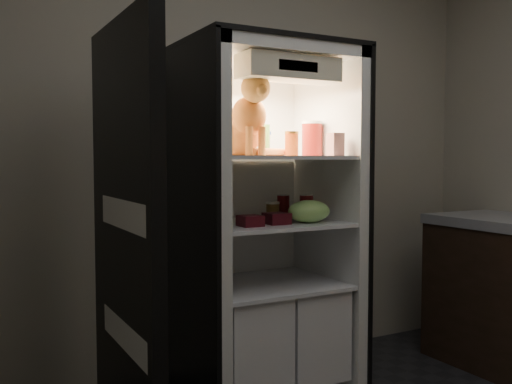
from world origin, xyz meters
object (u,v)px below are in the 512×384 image
Objects in this scene: pepper_jar at (312,139)px; berry_box_right at (277,218)px; soda_can_b at (307,207)px; refrigerator at (262,247)px; salsa_jar at (292,144)px; tabby_cat at (244,123)px; soda_can_a at (283,206)px; mayo_tub at (262,144)px; soda_can_c at (306,207)px; parmesan_shaker at (264,140)px; berry_box_left at (250,221)px; cream_carton at (335,144)px; grape_bag at (309,211)px; condiment_jar at (273,211)px.

pepper_jar is 1.69× the size of berry_box_right.
refrigerator is at bearing 166.66° from soda_can_b.
salsa_jar is at bearing 27.64° from berry_box_right.
tabby_cat reaches higher than soda_can_a.
soda_can_c is (0.17, -0.19, -0.35)m from mayo_tub.
mayo_tub is 0.37m from soda_can_a.
berry_box_left is (-0.21, -0.23, -0.41)m from parmesan_shaker.
pepper_jar is at bearing 25.34° from salsa_jar.
mayo_tub is 1.15× the size of cream_carton.
grape_bag is 2.20× the size of berry_box_left.
soda_can_b is (0.25, -0.06, 0.21)m from refrigerator.
tabby_cat is 0.31m from mayo_tub.
salsa_jar is at bearing -77.49° from mayo_tub.
parmesan_shaker is 0.72× the size of grape_bag.
soda_can_b is at bearing -9.14° from condiment_jar.
soda_can_a reaches higher than soda_can_b.
cream_carton is at bearing -43.75° from refrigerator.
condiment_jar is at bearing -28.16° from refrigerator.
salsa_jar is 1.13× the size of berry_box_right.
tabby_cat reaches higher than soda_can_c.
grape_bag is at bearing -52.97° from refrigerator.
condiment_jar is (-0.12, -0.09, -0.01)m from soda_can_a.
tabby_cat reaches higher than berry_box_left.
parmesan_shaker is 0.43m from soda_can_c.
tabby_cat is at bearing 158.96° from grape_bag.
refrigerator is 13.78× the size of mayo_tub.
cream_carton is (0.26, -0.29, -0.03)m from parmesan_shaker.
parmesan_shaker is 1.69× the size of condiment_jar.
refrigerator is at bearing -119.89° from mayo_tub.
refrigerator is 11.08× the size of parmesan_shaker.
cream_carton reaches higher than soda_can_b.
pepper_jar reaches higher than condiment_jar.
salsa_jar is at bearing 117.79° from grape_bag.
berry_box_right is at bearing -105.34° from mayo_tub.
grape_bag is at bearing -59.49° from parmesan_shaker.
soda_can_b is at bearing -41.27° from mayo_tub.
parmesan_shaker is 0.10m from mayo_tub.
grape_bag reaches higher than berry_box_right.
refrigerator reaches higher than soda_can_c.
berry_box_left is at bearing -142.44° from soda_can_a.
soda_can_b is (0.41, 0.03, -0.45)m from tabby_cat.
grape_bag is (-0.01, -0.28, -0.01)m from soda_can_a.
mayo_tub is at bearing 65.96° from parmesan_shaker.
tabby_cat is at bearing -162.49° from condiment_jar.
mayo_tub reaches higher than soda_can_a.
salsa_jar is 0.50m from berry_box_left.
soda_can_c is (0.21, -0.10, -0.37)m from parmesan_shaker.
soda_can_a is at bearing 143.97° from pepper_jar.
cream_carton is (0.22, -0.38, -0.01)m from mayo_tub.
berry_box_right is (0.16, 0.02, 0.00)m from berry_box_left.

